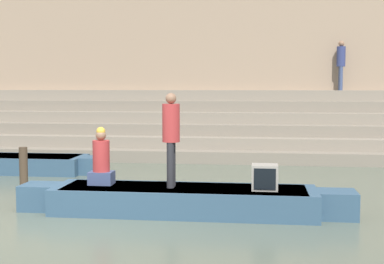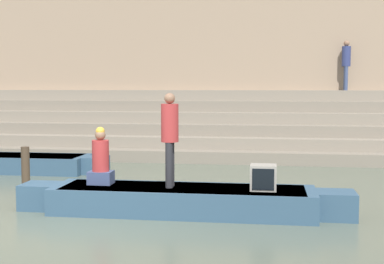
{
  "view_description": "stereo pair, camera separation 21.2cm",
  "coord_description": "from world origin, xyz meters",
  "px_view_note": "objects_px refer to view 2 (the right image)",
  "views": [
    {
      "loc": [
        2.96,
        -8.24,
        2.3
      ],
      "look_at": [
        1.64,
        2.38,
        1.37
      ],
      "focal_mm": 50.0,
      "sensor_mm": 36.0,
      "label": 1
    },
    {
      "loc": [
        3.17,
        -8.21,
        2.3
      ],
      "look_at": [
        1.64,
        2.38,
        1.37
      ],
      "focal_mm": 50.0,
      "sensor_mm": 36.0,
      "label": 2
    }
  ],
  "objects_px": {
    "person_standing": "(170,133)",
    "moored_boat_shore": "(13,163)",
    "tv_set": "(263,177)",
    "person_on_steps": "(346,61)",
    "person_rowing": "(101,161)",
    "mooring_post": "(26,168)",
    "rowboat_main": "(182,199)"
  },
  "relations": [
    {
      "from": "person_standing",
      "to": "moored_boat_shore",
      "type": "relative_size",
      "value": 0.33
    },
    {
      "from": "moored_boat_shore",
      "to": "person_on_steps",
      "type": "height_order",
      "value": "person_on_steps"
    },
    {
      "from": "moored_boat_shore",
      "to": "person_on_steps",
      "type": "distance_m",
      "value": 11.02
    },
    {
      "from": "tv_set",
      "to": "person_on_steps",
      "type": "distance_m",
      "value": 9.84
    },
    {
      "from": "person_rowing",
      "to": "tv_set",
      "type": "bearing_deg",
      "value": -18.75
    },
    {
      "from": "mooring_post",
      "to": "person_on_steps",
      "type": "xyz_separation_m",
      "value": [
        7.9,
        7.36,
        2.64
      ]
    },
    {
      "from": "tv_set",
      "to": "mooring_post",
      "type": "xyz_separation_m",
      "value": [
        -5.29,
        1.81,
        -0.22
      ]
    },
    {
      "from": "person_standing",
      "to": "moored_boat_shore",
      "type": "height_order",
      "value": "person_standing"
    },
    {
      "from": "person_rowing",
      "to": "mooring_post",
      "type": "height_order",
      "value": "person_rowing"
    },
    {
      "from": "person_standing",
      "to": "rowboat_main",
      "type": "bearing_deg",
      "value": -14.22
    },
    {
      "from": "mooring_post",
      "to": "tv_set",
      "type": "bearing_deg",
      "value": -18.93
    },
    {
      "from": "person_standing",
      "to": "person_on_steps",
      "type": "height_order",
      "value": "person_on_steps"
    },
    {
      "from": "rowboat_main",
      "to": "mooring_post",
      "type": "xyz_separation_m",
      "value": [
        -3.84,
        1.77,
        0.22
      ]
    },
    {
      "from": "person_on_steps",
      "to": "person_standing",
      "type": "bearing_deg",
      "value": -119.9
    },
    {
      "from": "mooring_post",
      "to": "person_on_steps",
      "type": "bearing_deg",
      "value": 42.98
    },
    {
      "from": "person_standing",
      "to": "person_on_steps",
      "type": "bearing_deg",
      "value": 53.19
    },
    {
      "from": "rowboat_main",
      "to": "person_standing",
      "type": "bearing_deg",
      "value": -179.73
    },
    {
      "from": "rowboat_main",
      "to": "mooring_post",
      "type": "relative_size",
      "value": 6.41
    },
    {
      "from": "tv_set",
      "to": "mooring_post",
      "type": "bearing_deg",
      "value": 156.23
    },
    {
      "from": "mooring_post",
      "to": "person_rowing",
      "type": "bearing_deg",
      "value": -35.93
    },
    {
      "from": "rowboat_main",
      "to": "mooring_post",
      "type": "bearing_deg",
      "value": 158.19
    },
    {
      "from": "person_standing",
      "to": "person_rowing",
      "type": "relative_size",
      "value": 1.59
    },
    {
      "from": "tv_set",
      "to": "person_on_steps",
      "type": "height_order",
      "value": "person_on_steps"
    },
    {
      "from": "person_rowing",
      "to": "mooring_post",
      "type": "xyz_separation_m",
      "value": [
        -2.28,
        1.65,
        -0.44
      ]
    },
    {
      "from": "tv_set",
      "to": "rowboat_main",
      "type": "bearing_deg",
      "value": 173.26
    },
    {
      "from": "rowboat_main",
      "to": "person_on_steps",
      "type": "height_order",
      "value": "person_on_steps"
    },
    {
      "from": "moored_boat_shore",
      "to": "rowboat_main",
      "type": "bearing_deg",
      "value": -42.49
    },
    {
      "from": "tv_set",
      "to": "person_rowing",
      "type": "bearing_deg",
      "value": 172.1
    },
    {
      "from": "person_rowing",
      "to": "person_on_steps",
      "type": "height_order",
      "value": "person_on_steps"
    },
    {
      "from": "person_standing",
      "to": "mooring_post",
      "type": "relative_size",
      "value": 1.79
    },
    {
      "from": "person_standing",
      "to": "tv_set",
      "type": "relative_size",
      "value": 3.74
    },
    {
      "from": "rowboat_main",
      "to": "person_rowing",
      "type": "bearing_deg",
      "value": 178.73
    }
  ]
}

